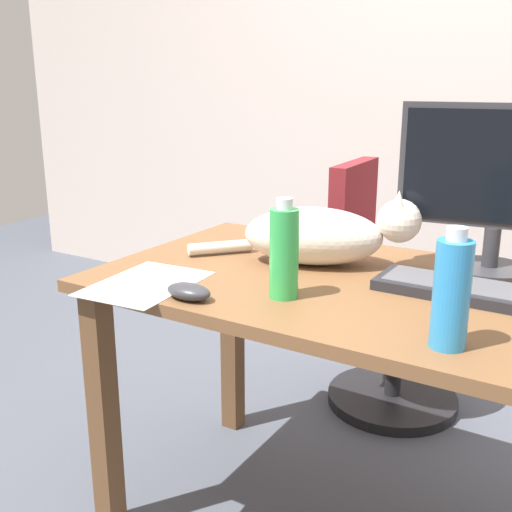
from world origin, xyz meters
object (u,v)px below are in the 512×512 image
keyboard (476,292)px  computer_mouse (189,291)px  monitor (498,183)px  spray_bottle (451,293)px  cat (322,234)px  office_chair (384,305)px  water_bottle (284,252)px

keyboard → computer_mouse: bearing=-147.3°
monitor → keyboard: 0.30m
spray_bottle → keyboard: bearing=93.2°
spray_bottle → cat: bearing=140.4°
office_chair → water_bottle: bearing=-84.6°
computer_mouse → water_bottle: bearing=36.0°
office_chair → monitor: 0.86m
monitor → computer_mouse: size_ratio=4.36×
keyboard → monitor: bearing=94.3°
cat → spray_bottle: spray_bottle is taller
monitor → water_bottle: monitor is taller
office_chair → computer_mouse: 1.11m
cat → spray_bottle: size_ratio=2.61×
keyboard → spray_bottle: 0.31m
computer_mouse → water_bottle: water_bottle is taller
cat → keyboard: bearing=-7.3°
keyboard → cat: bearing=172.7°
water_bottle → computer_mouse: bearing=-144.0°
monitor → computer_mouse: monitor is taller
office_chair → keyboard: (0.45, -0.70, 0.35)m
monitor → cat: size_ratio=0.82×
keyboard → spray_bottle: (0.02, -0.30, 0.09)m
monitor → spray_bottle: size_ratio=2.15×
keyboard → computer_mouse: computer_mouse is taller
keyboard → water_bottle: water_bottle is taller
office_chair → cat: (0.05, -0.65, 0.42)m
spray_bottle → computer_mouse: bearing=-175.2°
monitor → cat: 0.45m
office_chair → spray_bottle: (0.47, -1.00, 0.44)m
water_bottle → spray_bottle: (0.38, -0.08, -0.00)m
water_bottle → cat: bearing=98.3°
computer_mouse → water_bottle: (0.17, 0.12, 0.09)m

